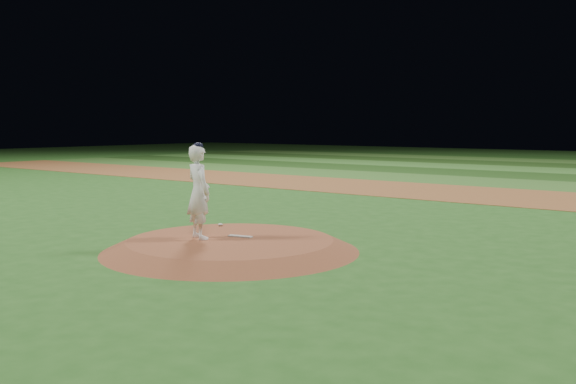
% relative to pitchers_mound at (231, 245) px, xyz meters
% --- Properties ---
extents(ground, '(120.00, 120.00, 0.00)m').
position_rel_pitchers_mound_xyz_m(ground, '(0.00, 0.00, -0.12)').
color(ground, '#265A1D').
rests_on(ground, ground).
extents(infield_dirt_band, '(70.00, 6.00, 0.02)m').
position_rel_pitchers_mound_xyz_m(infield_dirt_band, '(0.00, 14.00, -0.12)').
color(infield_dirt_band, brown).
rests_on(infield_dirt_band, ground).
extents(outfield_stripe_0, '(70.00, 5.00, 0.02)m').
position_rel_pitchers_mound_xyz_m(outfield_stripe_0, '(0.00, 19.50, -0.12)').
color(outfield_stripe_0, '#366926').
rests_on(outfield_stripe_0, ground).
extents(outfield_stripe_1, '(70.00, 5.00, 0.02)m').
position_rel_pitchers_mound_xyz_m(outfield_stripe_1, '(0.00, 24.50, -0.12)').
color(outfield_stripe_1, '#1E4416').
rests_on(outfield_stripe_1, ground).
extents(pitchers_mound, '(5.50, 5.50, 0.25)m').
position_rel_pitchers_mound_xyz_m(pitchers_mound, '(0.00, 0.00, 0.00)').
color(pitchers_mound, brown).
rests_on(pitchers_mound, ground).
extents(pitching_rubber, '(0.57, 0.27, 0.03)m').
position_rel_pitchers_mound_xyz_m(pitching_rubber, '(-0.02, 0.32, 0.14)').
color(pitching_rubber, beige).
rests_on(pitching_rubber, pitchers_mound).
extents(rosin_bag, '(0.12, 0.12, 0.07)m').
position_rel_pitchers_mound_xyz_m(rosin_bag, '(-1.43, 1.17, 0.16)').
color(rosin_bag, beige).
rests_on(rosin_bag, pitchers_mound).
extents(pitcher_on_mound, '(0.85, 0.70, 2.07)m').
position_rel_pitchers_mound_xyz_m(pitcher_on_mound, '(-0.58, -0.36, 1.14)').
color(pitcher_on_mound, white).
rests_on(pitcher_on_mound, pitchers_mound).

